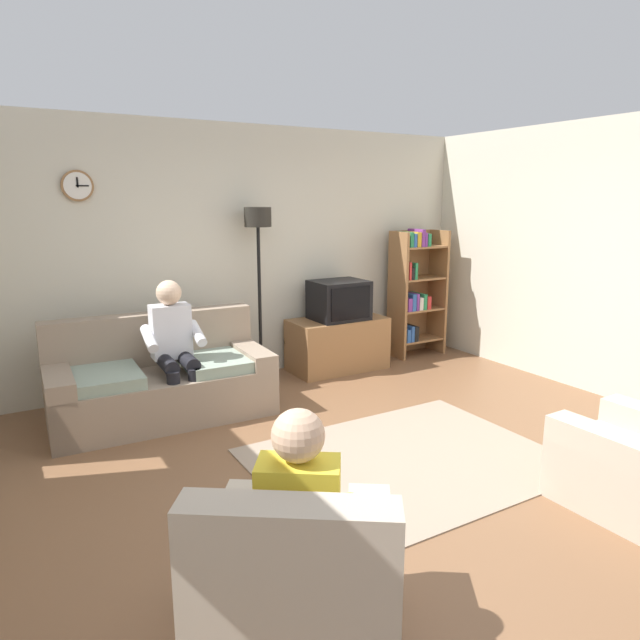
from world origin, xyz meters
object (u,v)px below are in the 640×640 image
object	(u,v)px
couch	(161,383)
armchair_near_window	(299,593)
tv_stand	(338,344)
person_on_couch	(174,343)
tv	(339,300)
floor_lamp	(258,246)
person_in_left_armchair	(301,515)
bookshelf	(414,290)

from	to	relation	value
couch	armchair_near_window	bearing A→B (deg)	-94.06
tv_stand	person_on_couch	distance (m)	2.13
tv	person_on_couch	distance (m)	2.09
floor_lamp	person_in_left_armchair	size ratio (longest dim) A/B	1.65
bookshelf	person_on_couch	distance (m)	3.25
bookshelf	tv	bearing A→B (deg)	-175.37
tv	floor_lamp	size ratio (longest dim) A/B	0.32
tv	bookshelf	bearing A→B (deg)	4.63
tv_stand	person_in_left_armchair	distance (m)	4.09
bookshelf	floor_lamp	distance (m)	2.17
couch	floor_lamp	world-z (taller)	floor_lamp
tv_stand	person_on_couch	world-z (taller)	person_on_couch
floor_lamp	person_on_couch	world-z (taller)	floor_lamp
tv_stand	floor_lamp	bearing A→B (deg)	173.85
armchair_near_window	person_on_couch	distance (m)	2.96
couch	tv	xyz separation A→B (m)	(2.14, 0.40, 0.50)
tv_stand	person_in_left_armchair	bearing A→B (deg)	-124.31
floor_lamp	person_on_couch	size ratio (longest dim) A/B	1.49
armchair_near_window	person_on_couch	xyz separation A→B (m)	(0.32, 2.92, 0.41)
tv	person_in_left_armchair	size ratio (longest dim) A/B	0.54
couch	floor_lamp	bearing A→B (deg)	23.08
bookshelf	armchair_near_window	xyz separation A→B (m)	(-3.51, -3.51, -0.53)
tv	floor_lamp	distance (m)	1.12
tv_stand	person_on_couch	bearing A→B (deg)	-165.37
armchair_near_window	person_on_couch	bearing A→B (deg)	83.68
couch	armchair_near_window	xyz separation A→B (m)	(-0.21, -3.03, -0.02)
floor_lamp	armchair_near_window	distance (m)	3.99
couch	armchair_near_window	size ratio (longest dim) A/B	1.64
armchair_near_window	person_in_left_armchair	xyz separation A→B (m)	(0.05, 0.07, 0.32)
floor_lamp	tv	bearing A→B (deg)	-7.65
bookshelf	armchair_near_window	bearing A→B (deg)	-134.98
couch	tv_stand	world-z (taller)	couch
tv_stand	bookshelf	world-z (taller)	bookshelf
couch	bookshelf	size ratio (longest dim) A/B	1.22
bookshelf	floor_lamp	world-z (taller)	floor_lamp
armchair_near_window	person_on_couch	size ratio (longest dim) A/B	0.95
armchair_near_window	person_in_left_armchair	distance (m)	0.33
person_in_left_armchair	armchair_near_window	bearing A→B (deg)	-124.32
tv	armchair_near_window	distance (m)	4.18
person_on_couch	bookshelf	bearing A→B (deg)	10.64
floor_lamp	person_in_left_armchair	distance (m)	3.83
tv_stand	bookshelf	distance (m)	1.27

